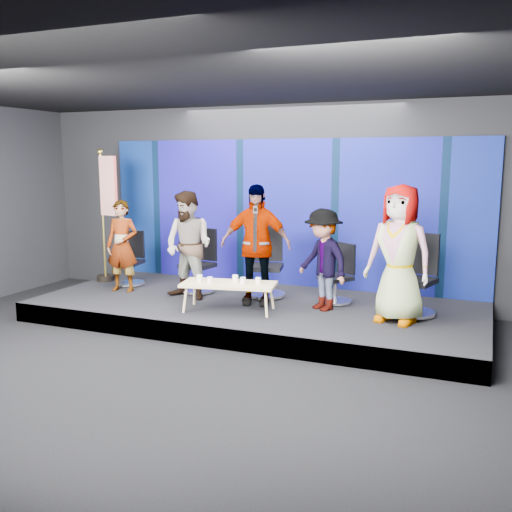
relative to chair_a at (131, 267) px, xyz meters
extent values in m
plane|color=black|center=(2.59, -2.84, -0.62)|extent=(10.00, 10.00, 0.00)
cube|color=black|center=(2.59, 1.16, 1.13)|extent=(10.00, 0.02, 3.50)
cube|color=black|center=(2.59, -2.84, 2.88)|extent=(10.00, 8.00, 0.02)
cube|color=black|center=(2.59, -0.34, -0.47)|extent=(7.00, 3.00, 0.30)
cube|color=#072553|center=(2.59, 1.11, 0.98)|extent=(7.00, 0.08, 2.60)
cylinder|color=silver|center=(0.01, -0.05, -0.29)|extent=(0.61, 0.61, 0.05)
cylinder|color=silver|center=(0.01, -0.05, -0.08)|extent=(0.06, 0.06, 0.36)
cube|color=black|center=(0.01, -0.05, 0.10)|extent=(0.49, 0.49, 0.06)
cube|color=black|center=(-0.02, 0.17, 0.40)|extent=(0.40, 0.10, 0.50)
imported|color=black|center=(0.18, -0.47, 0.47)|extent=(0.62, 0.45, 1.57)
cylinder|color=silver|center=(1.42, -0.08, -0.29)|extent=(0.70, 0.70, 0.06)
cylinder|color=silver|center=(1.42, -0.08, -0.05)|extent=(0.07, 0.07, 0.41)
cube|color=black|center=(1.42, -0.08, 0.15)|extent=(0.56, 0.56, 0.07)
cube|color=black|center=(1.45, 0.16, 0.48)|extent=(0.45, 0.12, 0.56)
imported|color=black|center=(1.50, -0.52, 0.56)|extent=(0.94, 0.79, 1.75)
cylinder|color=silver|center=(2.62, 0.05, -0.29)|extent=(0.78, 0.78, 0.07)
cylinder|color=silver|center=(2.62, 0.05, -0.04)|extent=(0.08, 0.08, 0.43)
cube|color=black|center=(2.62, 0.05, 0.18)|extent=(0.63, 0.63, 0.08)
cube|color=black|center=(2.56, 0.30, 0.54)|extent=(0.48, 0.16, 0.60)
imported|color=black|center=(2.62, -0.40, 0.62)|extent=(1.17, 0.69, 1.87)
cylinder|color=silver|center=(3.78, 0.07, -0.29)|extent=(0.74, 0.74, 0.05)
cylinder|color=silver|center=(3.78, 0.07, -0.09)|extent=(0.06, 0.06, 0.35)
cube|color=black|center=(3.78, 0.07, 0.09)|extent=(0.59, 0.59, 0.06)
cube|color=black|center=(3.90, 0.25, 0.38)|extent=(0.35, 0.26, 0.49)
imported|color=black|center=(3.69, -0.37, 0.45)|extent=(1.13, 1.03, 1.53)
cylinder|color=silver|center=(5.01, -0.18, -0.29)|extent=(0.82, 0.82, 0.07)
cylinder|color=silver|center=(5.01, -0.18, -0.03)|extent=(0.08, 0.08, 0.44)
cube|color=black|center=(5.01, -0.18, 0.19)|extent=(0.66, 0.66, 0.08)
cube|color=black|center=(5.08, 0.07, 0.56)|extent=(0.49, 0.18, 0.61)
imported|color=black|center=(4.84, -0.60, 0.64)|extent=(1.07, 0.84, 1.92)
cube|color=tan|center=(2.42, -0.98, 0.09)|extent=(1.48, 0.84, 0.04)
cylinder|color=tan|center=(1.87, -1.32, -0.13)|extent=(0.04, 0.04, 0.39)
cylinder|color=tan|center=(1.78, -0.87, -0.13)|extent=(0.04, 0.04, 0.39)
cylinder|color=tan|center=(3.06, -1.09, -0.13)|extent=(0.04, 0.04, 0.39)
cylinder|color=tan|center=(2.98, -0.64, -0.13)|extent=(0.04, 0.04, 0.39)
cylinder|color=silver|center=(1.97, -1.06, 0.16)|extent=(0.09, 0.09, 0.10)
cylinder|color=silver|center=(2.18, -1.11, 0.16)|extent=(0.08, 0.08, 0.10)
cylinder|color=silver|center=(2.48, -0.86, 0.16)|extent=(0.09, 0.09, 0.10)
cylinder|color=silver|center=(2.64, -0.96, 0.16)|extent=(0.08, 0.08, 0.10)
cylinder|color=silver|center=(2.85, -0.87, 0.16)|extent=(0.08, 0.08, 0.09)
cylinder|color=black|center=(-0.63, 0.10, -0.27)|extent=(0.32, 0.32, 0.10)
cylinder|color=gold|center=(-0.63, 0.10, 0.90)|extent=(0.04, 0.04, 2.23)
sphere|color=gold|center=(-0.63, 0.10, 2.06)|extent=(0.11, 0.11, 0.11)
cube|color=red|center=(-0.44, 0.04, 1.46)|extent=(0.39, 0.14, 1.06)
camera|label=1|loc=(5.96, -8.49, 1.92)|focal=40.00mm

